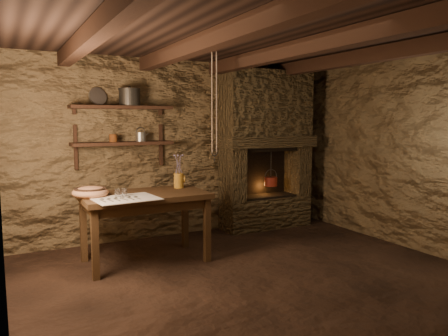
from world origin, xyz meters
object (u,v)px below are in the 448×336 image
work_table (145,225)px  wooden_bowl (90,193)px  stoneware_jug (179,173)px  iron_stockpot (130,98)px  red_pot (271,181)px

work_table → wooden_bowl: 0.71m
work_table → stoneware_jug: size_ratio=3.34×
iron_stockpot → red_pot: size_ratio=0.49×
work_table → wooden_bowl: bearing=175.5°
stoneware_jug → red_pot: stoneware_jug is taller
work_table → red_pot: 2.26m
work_table → iron_stockpot: iron_stockpot is taller
red_pot → wooden_bowl: bearing=-166.9°
iron_stockpot → work_table: bearing=-95.6°
wooden_bowl → red_pot: (2.71, 0.63, -0.13)m
stoneware_jug → work_table: bearing=-151.9°
wooden_bowl → red_pot: bearing=13.1°
stoneware_jug → iron_stockpot: size_ratio=1.56×
iron_stockpot → red_pot: (2.06, -0.12, -1.17)m
work_table → stoneware_jug: bearing=20.1°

